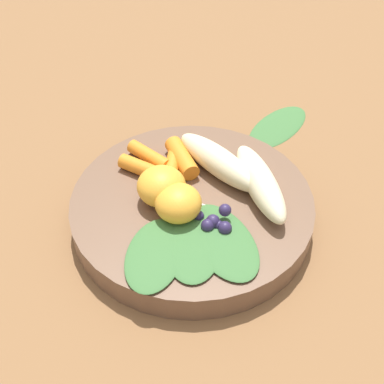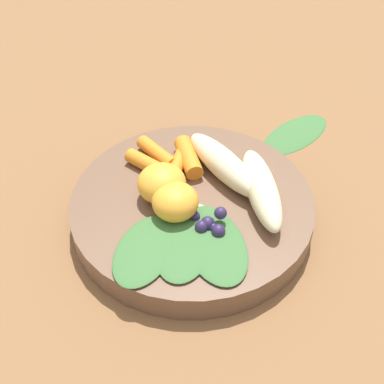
{
  "view_description": "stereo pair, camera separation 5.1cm",
  "coord_description": "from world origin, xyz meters",
  "views": [
    {
      "loc": [
        -0.39,
        0.01,
        0.41
      ],
      "look_at": [
        0.0,
        0.0,
        0.04
      ],
      "focal_mm": 49.02,
      "sensor_mm": 36.0,
      "label": 1
    },
    {
      "loc": [
        -0.39,
        -0.04,
        0.41
      ],
      "look_at": [
        0.0,
        0.0,
        0.04
      ],
      "focal_mm": 49.02,
      "sensor_mm": 36.0,
      "label": 2
    }
  ],
  "objects": [
    {
      "name": "coconut_shred_patch",
      "position": [
        -0.03,
        0.0,
        0.03
      ],
      "size": [
        0.05,
        0.05,
        0.0
      ],
      "primitive_type": "cylinder",
      "color": "white",
      "rests_on": "bowl"
    },
    {
      "name": "kale_leaf_stray",
      "position": [
        0.16,
        -0.12,
        0.0
      ],
      "size": [
        0.12,
        0.11,
        0.01
      ],
      "primitive_type": "ellipsoid",
      "rotation": [
        0.0,
        0.0,
        5.58
      ],
      "color": "#3D7038",
      "rests_on": "ground_plane"
    },
    {
      "name": "carrot_front",
      "position": [
        0.06,
        0.01,
        0.04
      ],
      "size": [
        0.06,
        0.04,
        0.02
      ],
      "primitive_type": "cylinder",
      "rotation": [
        0.0,
        1.57,
        6.65
      ],
      "color": "orange",
      "rests_on": "bowl"
    },
    {
      "name": "banana_peeled_right",
      "position": [
        0.01,
        -0.07,
        0.05
      ],
      "size": [
        0.12,
        0.06,
        0.03
      ],
      "primitive_type": "ellipsoid",
      "rotation": [
        0.0,
        0.0,
        6.53
      ],
      "color": "beige",
      "rests_on": "bowl"
    },
    {
      "name": "carrot_mid_left",
      "position": [
        0.05,
        0.02,
        0.04
      ],
      "size": [
        0.05,
        0.02,
        0.02
      ],
      "primitive_type": "cylinder",
      "rotation": [
        0.0,
        1.57,
        6.16
      ],
      "color": "orange",
      "rests_on": "bowl"
    },
    {
      "name": "kale_leaf_left",
      "position": [
        -0.08,
        0.04,
        0.03
      ],
      "size": [
        0.1,
        0.07,
        0.01
      ],
      "primitive_type": "ellipsoid",
      "rotation": [
        0.0,
        0.0,
        9.23
      ],
      "color": "#3D7038",
      "rests_on": "bowl"
    },
    {
      "name": "orange_segment_near",
      "position": [
        -0.02,
        0.01,
        0.05
      ],
      "size": [
        0.05,
        0.05,
        0.04
      ],
      "primitive_type": "ellipsoid",
      "color": "#F4A833",
      "rests_on": "bowl"
    },
    {
      "name": "ground_plane",
      "position": [
        0.0,
        0.0,
        0.0
      ],
      "size": [
        2.4,
        2.4,
        0.0
      ],
      "primitive_type": "plane",
      "color": "brown"
    },
    {
      "name": "kale_leaf_rear",
      "position": [
        -0.06,
        -0.03,
        0.03
      ],
      "size": [
        0.12,
        0.09,
        0.01
      ],
      "primitive_type": "ellipsoid",
      "rotation": [
        0.0,
        0.0,
        9.81
      ],
      "color": "#3D7038",
      "rests_on": "bowl"
    },
    {
      "name": "orange_segment_far",
      "position": [
        0.0,
        0.03,
        0.05
      ],
      "size": [
        0.05,
        0.05,
        0.04
      ],
      "primitive_type": "ellipsoid",
      "color": "#F4A833",
      "rests_on": "bowl"
    },
    {
      "name": "bowl",
      "position": [
        0.0,
        0.0,
        0.02
      ],
      "size": [
        0.26,
        0.26,
        0.03
      ],
      "primitive_type": "cylinder",
      "color": "brown",
      "rests_on": "ground_plane"
    },
    {
      "name": "carrot_mid_right",
      "position": [
        0.06,
        0.05,
        0.04
      ],
      "size": [
        0.05,
        0.05,
        0.02
      ],
      "primitive_type": "cylinder",
      "rotation": [
        0.0,
        1.57,
        7.12
      ],
      "color": "orange",
      "rests_on": "bowl"
    },
    {
      "name": "banana_peeled_left",
      "position": [
        0.04,
        -0.03,
        0.05
      ],
      "size": [
        0.11,
        0.1,
        0.03
      ],
      "primitive_type": "ellipsoid",
      "rotation": [
        0.0,
        0.0,
        6.99
      ],
      "color": "beige",
      "rests_on": "bowl"
    },
    {
      "name": "blueberry_pile",
      "position": [
        -0.04,
        -0.02,
        0.04
      ],
      "size": [
        0.03,
        0.04,
        0.02
      ],
      "color": "#2D234C",
      "rests_on": "bowl"
    },
    {
      "name": "carrot_rear",
      "position": [
        0.04,
        0.05,
        0.04
      ],
      "size": [
        0.05,
        0.06,
        0.02
      ],
      "primitive_type": "cylinder",
      "rotation": [
        0.0,
        1.57,
        7.32
      ],
      "color": "orange",
      "rests_on": "bowl"
    },
    {
      "name": "kale_leaf_right",
      "position": [
        -0.07,
        0.0,
        0.03
      ],
      "size": [
        0.1,
        0.06,
        0.01
      ],
      "primitive_type": "ellipsoid",
      "rotation": [
        0.0,
        0.0,
        9.37
      ],
      "color": "#3D7038",
      "rests_on": "bowl"
    }
  ]
}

